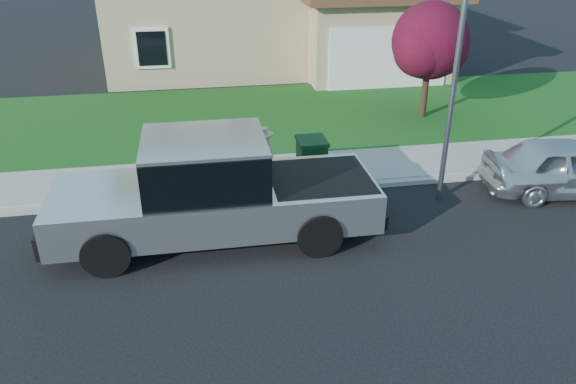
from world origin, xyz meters
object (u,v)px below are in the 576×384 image
object	(u,v)px
ornamental_tree	(431,44)
trash_bin	(311,161)
sedan	(569,167)
woman	(264,167)
pickup_truck	(214,192)
street_lamp	(456,77)

from	to	relation	value
ornamental_tree	trash_bin	world-z (taller)	ornamental_tree
sedan	woman	bearing A→B (deg)	90.85
pickup_truck	trash_bin	bearing A→B (deg)	38.28
trash_bin	sedan	bearing A→B (deg)	-12.94
ornamental_tree	street_lamp	size ratio (longest dim) A/B	0.70
pickup_truck	trash_bin	distance (m)	3.12
street_lamp	ornamental_tree	bearing A→B (deg)	72.78
woman	street_lamp	distance (m)	4.66
street_lamp	sedan	bearing A→B (deg)	-1.76
pickup_truck	ornamental_tree	world-z (taller)	ornamental_tree
pickup_truck	woman	xyz separation A→B (m)	(1.22, 1.45, -0.17)
ornamental_tree	street_lamp	world-z (taller)	street_lamp
ornamental_tree	street_lamp	bearing A→B (deg)	-108.09
trash_bin	street_lamp	world-z (taller)	street_lamp
pickup_truck	street_lamp	distance (m)	5.71
sedan	pickup_truck	bearing A→B (deg)	101.56
pickup_truck	woman	world-z (taller)	pickup_truck
woman	trash_bin	size ratio (longest dim) A/B	1.60
trash_bin	street_lamp	distance (m)	3.82
woman	street_lamp	world-z (taller)	street_lamp
sedan	trash_bin	size ratio (longest dim) A/B	3.54
pickup_truck	ornamental_tree	distance (m)	9.69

